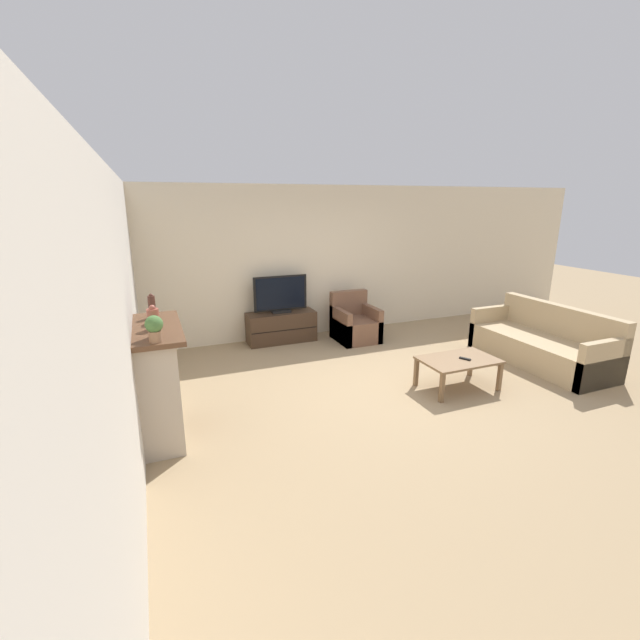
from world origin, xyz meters
TOP-DOWN VIEW (x-y plane):
  - ground_plane at (0.00, 0.00)m, footprint 24.00×24.00m
  - wall_back at (0.00, 2.58)m, footprint 12.00×0.06m
  - wall_left at (-3.14, 0.00)m, footprint 0.06×12.00m
  - fireplace at (-2.92, -0.20)m, footprint 0.50×1.25m
  - mantel_vase_left at (-2.90, -0.57)m, footprint 0.11×0.11m
  - mantel_vase_centre_left at (-2.90, -0.29)m, footprint 0.11×0.11m
  - mantel_vase_right at (-2.90, 0.18)m, footprint 0.08×0.08m
  - mantel_clock at (-2.90, -0.07)m, footprint 0.08×0.11m
  - potted_plant at (-2.90, -0.73)m, footprint 0.16×0.16m
  - tv_stand at (-0.81, 2.29)m, footprint 1.20×0.44m
  - tv at (-0.81, 2.29)m, footprint 0.95×0.18m
  - armchair at (0.45, 1.90)m, footprint 0.70×0.76m
  - coffee_table at (0.79, -0.47)m, footprint 1.00×0.63m
  - remote at (0.85, -0.52)m, footprint 0.11×0.15m
  - couch at (2.61, -0.20)m, footprint 0.88×2.11m

SIDE VIEW (x-z plane):
  - ground_plane at x=0.00m, z-range 0.00..0.00m
  - tv_stand at x=-0.81m, z-range 0.00..0.54m
  - armchair at x=0.45m, z-range -0.14..0.70m
  - couch at x=2.61m, z-range -0.15..0.73m
  - coffee_table at x=0.79m, z-range 0.16..0.57m
  - remote at x=0.85m, z-range 0.42..0.44m
  - fireplace at x=-2.92m, z-range 0.01..1.21m
  - tv at x=-0.81m, z-range 0.52..1.17m
  - mantel_clock at x=-2.90m, z-range 1.20..1.35m
  - mantel_vase_centre_left at x=-2.90m, z-range 1.19..1.43m
  - mantel_vase_right at x=-2.90m, z-range 1.19..1.46m
  - potted_plant at x=-2.90m, z-range 1.21..1.46m
  - mantel_vase_left at x=-2.90m, z-range 1.19..1.50m
  - wall_back at x=0.00m, z-range 0.00..2.70m
  - wall_left at x=-3.14m, z-range 0.00..2.70m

